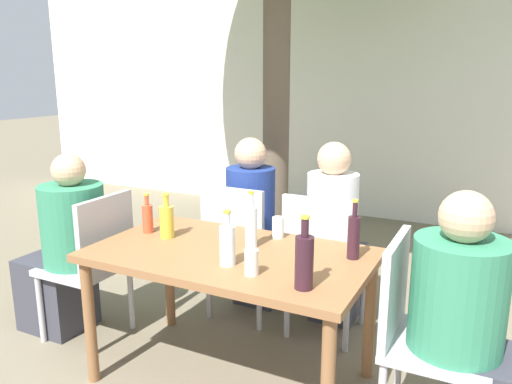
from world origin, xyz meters
The scene contains 19 objects.
ground_plane centered at (0.00, 0.00, 0.00)m, with size 30.00×30.00×0.00m, color #706651.
cafe_building_wall centered at (0.00, 3.51, 1.40)m, with size 10.00×0.08×2.80m.
dining_table_front centered at (0.00, 0.00, 0.64)m, with size 1.43×0.82×0.73m.
patio_chair_0 centered at (-0.95, 0.00, 0.53)m, with size 0.44×0.44×0.92m.
patio_chair_1 centered at (0.95, 0.00, 0.53)m, with size 0.44×0.44×0.92m.
patio_chair_2 centered at (-0.29, 0.64, 0.53)m, with size 0.44×0.44×0.92m.
patio_chair_3 centered at (0.29, 0.64, 0.53)m, with size 0.44×0.44×0.92m.
person_seated_0 centered at (-1.18, 0.00, 0.52)m, with size 0.59×0.38×1.16m.
person_seated_1 centered at (1.18, 0.00, 0.53)m, with size 0.60×0.39×1.16m.
person_seated_2 centered at (-0.29, 0.88, 0.54)m, with size 0.33×0.56×1.21m.
person_seated_3 centered at (0.29, 0.88, 0.54)m, with size 0.32×0.56×1.22m.
water_bottle_0 centered at (0.06, 0.11, 0.84)m, with size 0.06×0.06×0.30m.
water_bottle_1 centered at (0.08, -0.16, 0.83)m, with size 0.08×0.08×0.27m.
wine_bottle_2 centered at (0.50, -0.25, 0.85)m, with size 0.08×0.08×0.32m.
wine_bottle_3 centered at (0.59, 0.19, 0.84)m, with size 0.06×0.06×0.30m.
soda_bottle_4 centered at (-0.58, 0.07, 0.82)m, with size 0.06×0.06×0.23m.
oil_cruet_5 centered at (-0.42, 0.04, 0.83)m, with size 0.08×0.08×0.25m.
drinking_glass_0 centered at (0.24, -0.22, 0.79)m, with size 0.06×0.06×0.12m.
drinking_glass_1 centered at (0.13, 0.32, 0.79)m, with size 0.07×0.07×0.12m.
Camera 1 is at (1.20, -2.10, 1.61)m, focal length 35.00 mm.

